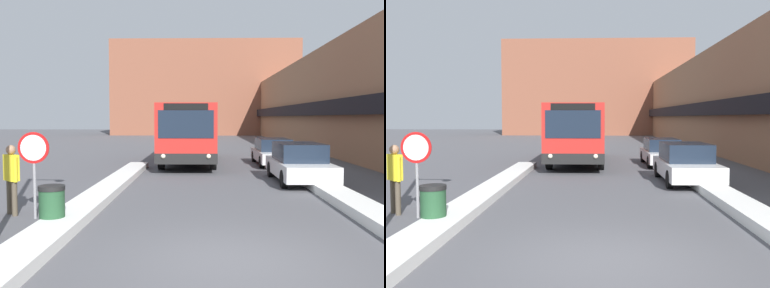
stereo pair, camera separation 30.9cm
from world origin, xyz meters
TOP-DOWN VIEW (x-y plane):
  - ground_plane at (0.00, 0.00)m, footprint 160.00×160.00m
  - building_row_right at (9.97, 24.00)m, footprint 5.50×60.00m
  - building_backdrop_far at (0.00, 54.76)m, footprint 26.00×8.00m
  - snow_bank_left at (-3.60, 5.10)m, footprint 0.90×17.60m
  - snow_bank_right at (3.60, 5.06)m, footprint 0.90×13.23m
  - city_bus at (-1.18, 16.01)m, footprint 2.73×10.28m
  - parked_car_front at (3.20, 9.10)m, footprint 1.89×4.59m
  - parked_car_middle at (3.20, 15.01)m, footprint 1.81×4.74m
  - stop_sign at (-4.57, 2.99)m, footprint 0.76×0.08m
  - pedestrian at (-5.30, 3.38)m, footprint 0.50×0.48m
  - trash_bin at (-3.86, 2.16)m, footprint 0.59×0.59m

SIDE VIEW (x-z plane):
  - ground_plane at x=0.00m, z-range 0.00..0.00m
  - snow_bank_left at x=-3.60m, z-range 0.00..0.24m
  - snow_bank_right at x=3.60m, z-range 0.00..0.27m
  - trash_bin at x=-3.86m, z-range 0.00..0.95m
  - parked_car_middle at x=3.20m, z-range 0.00..1.37m
  - parked_car_front at x=3.20m, z-range 0.00..1.48m
  - pedestrian at x=-5.30m, z-range 0.18..1.95m
  - stop_sign at x=-4.57m, z-range 0.47..2.58m
  - city_bus at x=-1.18m, z-range 0.15..3.25m
  - building_row_right at x=9.97m, z-range -0.01..7.20m
  - building_backdrop_far at x=0.00m, z-range 0.00..13.07m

